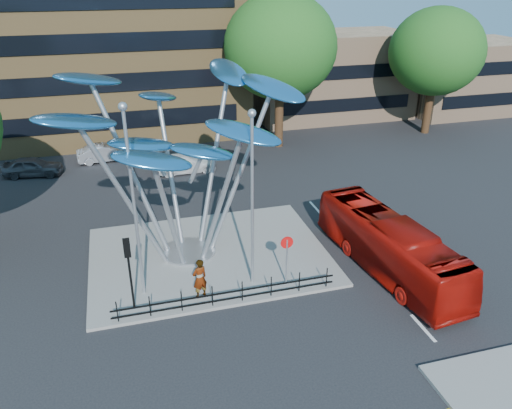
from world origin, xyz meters
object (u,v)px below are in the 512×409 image
object	(u,v)px
red_bus	(389,245)
tree_far	(436,52)
traffic_light_island	(128,259)
parked_car_left	(33,167)
tree_right	(280,47)
parked_car_right	(184,163)
street_lamp_right	(252,186)
street_lamp_left	(132,188)
leaf_sculpture	(178,127)
pedestrian	(200,278)
parked_car_mid	(105,153)
no_entry_sign_island	(287,252)

from	to	relation	value
red_bus	tree_far	bearing A→B (deg)	46.42
traffic_light_island	parked_car_left	bearing A→B (deg)	108.60
tree_right	parked_car_right	bearing A→B (deg)	-156.15
tree_far	red_bus	xyz separation A→B (m)	(-14.77, -19.55, -5.73)
street_lamp_right	traffic_light_island	distance (m)	6.05
street_lamp_left	red_bus	size ratio (longest dim) A/B	0.89
parked_car_left	tree_far	bearing A→B (deg)	-78.29
leaf_sculpture	pedestrian	size ratio (longest dim) A/B	6.59
street_lamp_right	parked_car_mid	bearing A→B (deg)	108.88
tree_far	leaf_sculpture	bearing A→B (deg)	-147.52
tree_right	red_bus	bearing A→B (deg)	-92.25
no_entry_sign_island	parked_car_mid	size ratio (longest dim) A/B	0.60
parked_car_mid	no_entry_sign_island	bearing A→B (deg)	-164.03
leaf_sculpture	parked_car_right	size ratio (longest dim) A/B	2.78
street_lamp_left	parked_car_right	world-z (taller)	street_lamp_left
street_lamp_left	street_lamp_right	xyz separation A→B (m)	(5.00, -0.50, -0.26)
street_lamp_left	pedestrian	distance (m)	4.99
traffic_light_island	no_entry_sign_island	bearing A→B (deg)	0.13
leaf_sculpture	traffic_light_island	xyz separation A→B (m)	(-2.93, -4.18, -4.26)
leaf_sculpture	parked_car_mid	size ratio (longest dim) A/B	3.10
leaf_sculpture	red_bus	bearing A→B (deg)	-24.46
tree_right	parked_car_mid	distance (m)	15.87
traffic_light_island	parked_car_right	bearing A→B (deg)	73.95
tree_far	traffic_light_island	xyz separation A→B (m)	(-27.00, -19.50, -4.49)
parked_car_right	tree_far	bearing A→B (deg)	-82.36
tree_far	leaf_sculpture	distance (m)	28.53
tree_right	red_bus	xyz separation A→B (m)	(-0.77, -19.55, -6.66)
tree_far	tree_right	bearing A→B (deg)	-180.00
pedestrian	parked_car_left	size ratio (longest dim) A/B	0.47
parked_car_mid	street_lamp_left	bearing A→B (deg)	178.45
street_lamp_right	parked_car_left	distance (m)	21.40
tree_right	red_bus	world-z (taller)	tree_right
parked_car_left	red_bus	bearing A→B (deg)	-125.53
leaf_sculpture	parked_car_left	xyz separation A→B (m)	(-8.98, 13.79, -6.18)
tree_far	pedestrian	bearing A→B (deg)	-140.98
tree_far	street_lamp_left	xyz separation A→B (m)	(-26.50, -18.50, -1.75)
tree_right	pedestrian	xyz separation A→B (m)	(-10.06, -19.50, -6.92)
leaf_sculpture	red_bus	world-z (taller)	leaf_sculpture
tree_far	parked_car_left	distance (m)	33.70
tree_right	traffic_light_island	world-z (taller)	tree_right
tree_far	street_lamp_left	bearing A→B (deg)	-145.08
street_lamp_right	red_bus	world-z (taller)	street_lamp_right
pedestrian	tree_right	bearing A→B (deg)	-138.75
no_entry_sign_island	pedestrian	bearing A→B (deg)	-179.77
tree_right	red_bus	size ratio (longest dim) A/B	1.23
tree_right	street_lamp_right	world-z (taller)	tree_right
pedestrian	parked_car_left	world-z (taller)	pedestrian
red_bus	parked_car_mid	bearing A→B (deg)	117.46
street_lamp_left	parked_car_mid	distance (m)	19.31
street_lamp_right	traffic_light_island	xyz separation A→B (m)	(-5.50, -0.50, -2.48)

